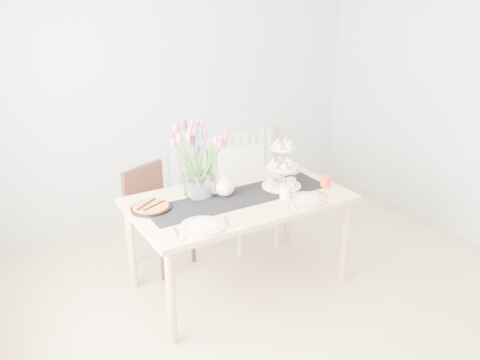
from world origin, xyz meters
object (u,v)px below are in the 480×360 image
plate_left (203,226)px  mug_orange (325,181)px  chair_white (246,189)px  plate_right (307,199)px  chair_brown (154,209)px  teapot (225,187)px  dining_table (239,207)px  radiator (224,162)px  tulip_vase (199,150)px  cream_jug (293,169)px  mug_white (285,193)px  cake_stand (282,172)px  tart_tin (151,208)px

plate_left → mug_orange: bearing=6.8°
chair_white → plate_right: bearing=-85.6°
chair_brown → plate_right: 1.30m
mug_orange → plate_left: bearing=121.0°
teapot → mug_orange: teapot is taller
dining_table → plate_right: 0.50m
radiator → plate_left: 2.12m
radiator → tulip_vase: size_ratio=1.81×
radiator → chair_brown: size_ratio=1.42×
chair_brown → cream_jug: (1.05, -0.48, 0.30)m
mug_white → plate_left: (-0.73, -0.10, -0.04)m
chair_brown → plate_right: chair_brown is taller
dining_table → cake_stand: (0.38, 0.00, 0.20)m
chair_brown → cream_jug: size_ratio=9.91×
mug_white → radiator: bearing=109.1°
teapot → cream_jug: size_ratio=2.83×
chair_white → tart_tin: chair_white is taller
chair_white → teapot: 0.82m
radiator → tulip_vase: 1.74m
chair_white → cream_jug: (0.19, -0.43, 0.29)m
plate_right → chair_brown: bearing=130.5°
tulip_vase → cream_jug: tulip_vase is taller
tart_tin → plate_left: size_ratio=0.95×
chair_white → chair_brown: bearing=-176.4°
chair_brown → cake_stand: 1.11m
tulip_vase → mug_white: 0.71m
cake_stand → cream_jug: cake_stand is taller
dining_table → cream_jug: size_ratio=18.78×
chair_white → tulip_vase: bearing=-139.3°
teapot → plate_right: bearing=-25.0°
plate_left → tulip_vase: bearing=65.4°
mug_orange → plate_right: (-0.28, -0.14, -0.04)m
radiator → mug_white: (-0.41, -1.67, 0.35)m
teapot → tart_tin: 0.57m
chair_brown → mug_white: bearing=-73.3°
radiator → plate_right: (-0.29, -1.77, 0.31)m
tulip_vase → plate_left: size_ratio=2.25×
teapot → tulip_vase: bearing=163.4°
teapot → tart_tin: teapot is taller
mug_orange → tulip_vase: bearing=94.8°
teapot → mug_orange: bearing=-4.5°
dining_table → mug_orange: size_ratio=18.07×
chair_white → tart_tin: size_ratio=3.07×
dining_table → tulip_vase: tulip_vase is taller
tart_tin → mug_white: size_ratio=2.95×
chair_white → mug_orange: bearing=-65.9°
cream_jug → plate_right: 0.54m
cream_jug → plate_left: 1.19m
cake_stand → chair_brown: bearing=140.3°
chair_brown → plate_left: size_ratio=2.86×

